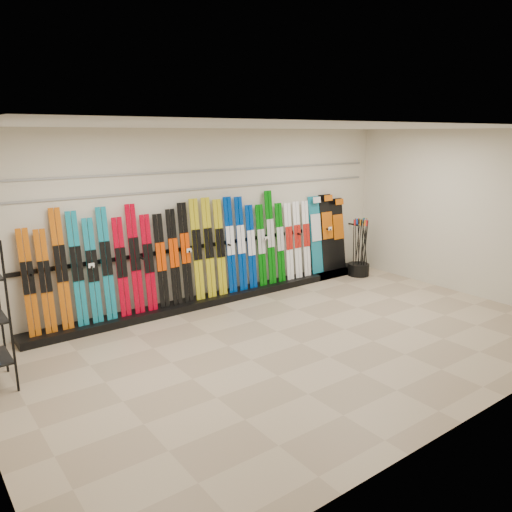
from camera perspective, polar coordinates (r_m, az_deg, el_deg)
floor at (r=7.26m, az=5.24°, el=-9.92°), size 8.00×8.00×0.00m
back_wall at (r=8.77m, az=-5.49°, el=4.49°), size 8.00×0.00×8.00m
right_wall at (r=9.89m, az=23.08°, el=4.50°), size 0.00×5.00×5.00m
ceiling at (r=6.64m, az=5.82°, el=14.49°), size 8.00×8.00×0.00m
ski_rack_base at (r=9.06m, az=-3.34°, el=-4.57°), size 8.00×0.40×0.12m
skis at (r=8.50m, az=-7.49°, el=0.23°), size 5.37×0.21×1.78m
snowboards at (r=10.47m, az=8.13°, el=2.53°), size 0.95×0.24×1.58m
pole_bin at (r=10.74m, az=11.62°, el=-1.51°), size 0.45×0.45×0.25m
ski_poles at (r=10.63m, az=11.89°, el=1.02°), size 0.41×0.36×1.18m
slatwall_rail_0 at (r=8.69m, az=-5.50°, el=7.73°), size 7.60×0.02×0.03m
slatwall_rail_1 at (r=8.66m, az=-5.54°, el=9.70°), size 7.60×0.02×0.03m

